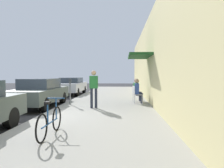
{
  "coord_description": "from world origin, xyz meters",
  "views": [
    {
      "loc": [
        3.13,
        -7.5,
        1.65
      ],
      "look_at": [
        2.28,
        8.12,
        0.91
      ],
      "focal_mm": 33.16,
      "sensor_mm": 36.0,
      "label": 1
    }
  ],
  "objects_px": {
    "parked_car_1": "(39,92)",
    "parked_car_2": "(71,86)",
    "seated_patron_1": "(137,89)",
    "parking_meter": "(70,89)",
    "bicycle_0": "(50,122)",
    "cafe_chair_0": "(137,94)",
    "cafe_chair_1": "(136,92)",
    "seated_patron_0": "(138,90)",
    "pedestrian_standing": "(94,86)"
  },
  "relations": [
    {
      "from": "parking_meter",
      "to": "bicycle_0",
      "type": "relative_size",
      "value": 0.77
    },
    {
      "from": "parking_meter",
      "to": "parked_car_2",
      "type": "bearing_deg",
      "value": 103.78
    },
    {
      "from": "parked_car_2",
      "to": "seated_patron_0",
      "type": "bearing_deg",
      "value": -48.62
    },
    {
      "from": "parked_car_2",
      "to": "seated_patron_0",
      "type": "distance_m",
      "value": 7.57
    },
    {
      "from": "cafe_chair_1",
      "to": "seated_patron_1",
      "type": "distance_m",
      "value": 0.2
    },
    {
      "from": "parked_car_2",
      "to": "cafe_chair_0",
      "type": "relative_size",
      "value": 5.06
    },
    {
      "from": "parked_car_2",
      "to": "cafe_chair_1",
      "type": "height_order",
      "value": "parked_car_2"
    },
    {
      "from": "seated_patron_1",
      "to": "parking_meter",
      "type": "bearing_deg",
      "value": -156.46
    },
    {
      "from": "pedestrian_standing",
      "to": "parked_car_2",
      "type": "bearing_deg",
      "value": 111.54
    },
    {
      "from": "seated_patron_0",
      "to": "pedestrian_standing",
      "type": "distance_m",
      "value": 2.7
    },
    {
      "from": "parked_car_1",
      "to": "parked_car_2",
      "type": "xyz_separation_m",
      "value": [
        0.0,
        6.39,
        -0.01
      ]
    },
    {
      "from": "parking_meter",
      "to": "cafe_chair_1",
      "type": "xyz_separation_m",
      "value": [
        3.4,
        1.49,
        -0.26
      ]
    },
    {
      "from": "seated_patron_0",
      "to": "seated_patron_1",
      "type": "height_order",
      "value": "same"
    },
    {
      "from": "parked_car_2",
      "to": "seated_patron_1",
      "type": "bearing_deg",
      "value": -43.89
    },
    {
      "from": "parking_meter",
      "to": "bicycle_0",
      "type": "bearing_deg",
      "value": -80.61
    },
    {
      "from": "parking_meter",
      "to": "parked_car_1",
      "type": "bearing_deg",
      "value": -177.4
    },
    {
      "from": "bicycle_0",
      "to": "cafe_chair_0",
      "type": "distance_m",
      "value": 6.45
    },
    {
      "from": "cafe_chair_0",
      "to": "seated_patron_0",
      "type": "relative_size",
      "value": 0.67
    },
    {
      "from": "seated_patron_0",
      "to": "cafe_chair_1",
      "type": "xyz_separation_m",
      "value": [
        -0.06,
        0.85,
        -0.19
      ]
    },
    {
      "from": "seated_patron_1",
      "to": "pedestrian_standing",
      "type": "relative_size",
      "value": 0.76
    },
    {
      "from": "parked_car_1",
      "to": "seated_patron_1",
      "type": "bearing_deg",
      "value": 17.47
    },
    {
      "from": "parked_car_1",
      "to": "parking_meter",
      "type": "bearing_deg",
      "value": 2.6
    },
    {
      "from": "cafe_chair_0",
      "to": "seated_patron_1",
      "type": "bearing_deg",
      "value": 85.98
    },
    {
      "from": "parked_car_2",
      "to": "cafe_chair_0",
      "type": "xyz_separation_m",
      "value": [
        4.94,
        -5.68,
        -0.1
      ]
    },
    {
      "from": "parking_meter",
      "to": "pedestrian_standing",
      "type": "relative_size",
      "value": 0.78
    },
    {
      "from": "cafe_chair_0",
      "to": "pedestrian_standing",
      "type": "bearing_deg",
      "value": -140.68
    },
    {
      "from": "parked_car_2",
      "to": "cafe_chair_0",
      "type": "bearing_deg",
      "value": -48.95
    },
    {
      "from": "cafe_chair_0",
      "to": "pedestrian_standing",
      "type": "height_order",
      "value": "pedestrian_standing"
    },
    {
      "from": "parked_car_2",
      "to": "bicycle_0",
      "type": "xyz_separation_m",
      "value": [
        2.43,
        -11.62,
        -0.25
      ]
    },
    {
      "from": "cafe_chair_1",
      "to": "parking_meter",
      "type": "bearing_deg",
      "value": -156.28
    },
    {
      "from": "parked_car_1",
      "to": "pedestrian_standing",
      "type": "xyz_separation_m",
      "value": [
        2.9,
        -0.96,
        0.38
      ]
    },
    {
      "from": "seated_patron_1",
      "to": "seated_patron_0",
      "type": "bearing_deg",
      "value": -90.03
    },
    {
      "from": "parked_car_2",
      "to": "seated_patron_1",
      "type": "relative_size",
      "value": 3.41
    },
    {
      "from": "cafe_chair_0",
      "to": "seated_patron_1",
      "type": "distance_m",
      "value": 0.89
    },
    {
      "from": "parked_car_2",
      "to": "parking_meter",
      "type": "height_order",
      "value": "parking_meter"
    },
    {
      "from": "parked_car_2",
      "to": "cafe_chair_0",
      "type": "height_order",
      "value": "parked_car_2"
    },
    {
      "from": "parked_car_2",
      "to": "cafe_chair_1",
      "type": "bearing_deg",
      "value": -44.31
    },
    {
      "from": "parked_car_1",
      "to": "seated_patron_0",
      "type": "height_order",
      "value": "parked_car_1"
    },
    {
      "from": "cafe_chair_1",
      "to": "seated_patron_0",
      "type": "bearing_deg",
      "value": -86.09
    },
    {
      "from": "cafe_chair_1",
      "to": "cafe_chair_0",
      "type": "bearing_deg",
      "value": -90.13
    },
    {
      "from": "parking_meter",
      "to": "seated_patron_0",
      "type": "xyz_separation_m",
      "value": [
        3.45,
        0.64,
        -0.07
      ]
    },
    {
      "from": "seated_patron_1",
      "to": "cafe_chair_0",
      "type": "bearing_deg",
      "value": -94.02
    },
    {
      "from": "seated_patron_0",
      "to": "seated_patron_1",
      "type": "bearing_deg",
      "value": 89.97
    },
    {
      "from": "pedestrian_standing",
      "to": "seated_patron_1",
      "type": "bearing_deg",
      "value": 50.34
    },
    {
      "from": "bicycle_0",
      "to": "cafe_chair_0",
      "type": "relative_size",
      "value": 1.97
    },
    {
      "from": "seated_patron_1",
      "to": "parked_car_1",
      "type": "bearing_deg",
      "value": -162.53
    },
    {
      "from": "cafe_chair_0",
      "to": "pedestrian_standing",
      "type": "distance_m",
      "value": 2.69
    },
    {
      "from": "cafe_chair_0",
      "to": "bicycle_0",
      "type": "bearing_deg",
      "value": -112.99
    },
    {
      "from": "bicycle_0",
      "to": "seated_patron_0",
      "type": "distance_m",
      "value": 6.48
    },
    {
      "from": "parked_car_2",
      "to": "seated_patron_0",
      "type": "height_order",
      "value": "seated_patron_0"
    }
  ]
}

